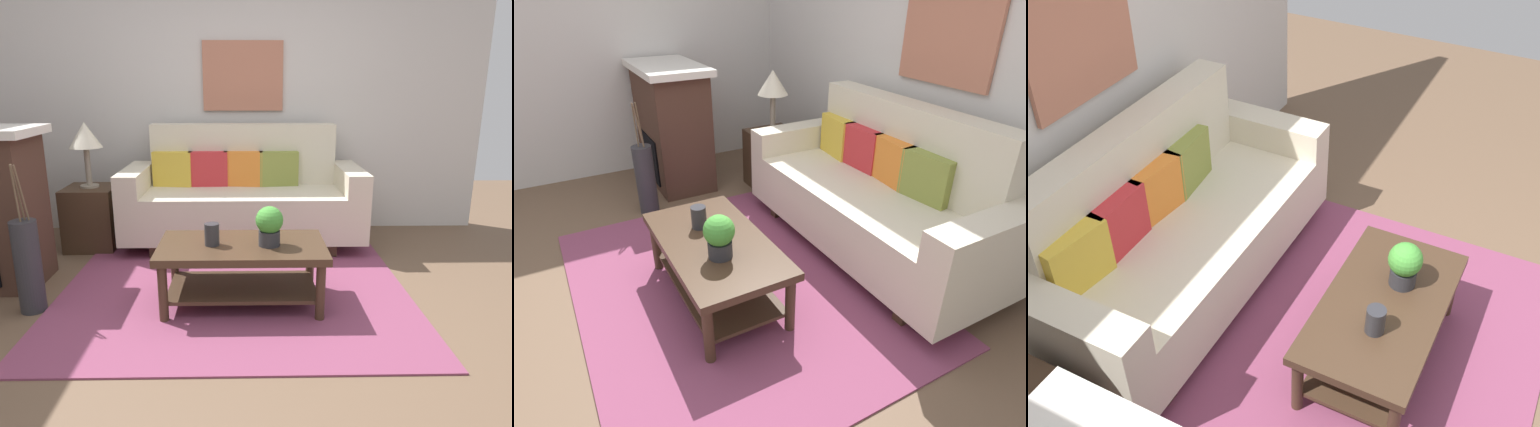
{
  "view_description": "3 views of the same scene",
  "coord_description": "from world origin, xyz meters",
  "views": [
    {
      "loc": [
        0.09,
        -2.58,
        1.46
      ],
      "look_at": [
        0.16,
        0.78,
        0.51
      ],
      "focal_mm": 32.93,
      "sensor_mm": 36.0,
      "label": 1
    },
    {
      "loc": [
        2.18,
        -0.43,
        1.82
      ],
      "look_at": [
        -0.02,
        0.78,
        0.47
      ],
      "focal_mm": 30.2,
      "sensor_mm": 36.0,
      "label": 2
    },
    {
      "loc": [
        -2.18,
        -0.22,
        2.8
      ],
      "look_at": [
        0.19,
        0.99,
        0.69
      ],
      "focal_mm": 44.36,
      "sensor_mm": 36.0,
      "label": 3
    }
  ],
  "objects": [
    {
      "name": "ground_plane",
      "position": [
        0.0,
        0.0,
        0.0
      ],
      "size": [
        8.86,
        8.86,
        0.0
      ],
      "primitive_type": "plane",
      "color": "brown"
    },
    {
      "name": "wall_back",
      "position": [
        0.0,
        2.15,
        1.35
      ],
      "size": [
        4.86,
        0.1,
        2.7
      ],
      "primitive_type": "cube",
      "color": "silver",
      "rests_on": "ground_plane"
    },
    {
      "name": "wall_left",
      "position": [
        -2.48,
        0.55,
        1.35
      ],
      "size": [
        0.1,
        5.1,
        2.7
      ],
      "primitive_type": "cube",
      "color": "silver",
      "rests_on": "ground_plane"
    },
    {
      "name": "area_rug",
      "position": [
        0.0,
        0.5,
        0.01
      ],
      "size": [
        2.47,
        2.0,
        0.01
      ],
      "primitive_type": "cube",
      "color": "#843D5B",
      "rests_on": "ground_plane"
    },
    {
      "name": "couch",
      "position": [
        0.06,
        1.62,
        0.43
      ],
      "size": [
        2.12,
        0.84,
        1.08
      ],
      "color": "beige",
      "rests_on": "ground_plane"
    },
    {
      "name": "throw_pillow_mustard",
      "position": [
        -0.59,
        1.74,
        0.68
      ],
      "size": [
        0.37,
        0.16,
        0.32
      ],
      "primitive_type": "cube",
      "rotation": [
        0.0,
        0.0,
        -0.12
      ],
      "color": "gold",
      "rests_on": "couch"
    },
    {
      "name": "throw_pillow_crimson",
      "position": [
        -0.26,
        1.74,
        0.68
      ],
      "size": [
        0.36,
        0.13,
        0.32
      ],
      "primitive_type": "cube",
      "rotation": [
        0.0,
        0.0,
        0.03
      ],
      "color": "red",
      "rests_on": "couch"
    },
    {
      "name": "throw_pillow_orange",
      "position": [
        0.06,
        1.74,
        0.68
      ],
      "size": [
        0.37,
        0.16,
        0.32
      ],
      "primitive_type": "cube",
      "rotation": [
        0.0,
        0.0,
        -0.11
      ],
      "color": "orange",
      "rests_on": "couch"
    },
    {
      "name": "throw_pillow_olive",
      "position": [
        0.39,
        1.74,
        0.68
      ],
      "size": [
        0.37,
        0.16,
        0.32
      ],
      "primitive_type": "cube",
      "rotation": [
        0.0,
        0.0,
        0.11
      ],
      "color": "olive",
      "rests_on": "couch"
    },
    {
      "name": "coffee_table",
      "position": [
        0.06,
        0.35,
        0.31
      ],
      "size": [
        1.1,
        0.6,
        0.43
      ],
      "color": "#422D1E",
      "rests_on": "ground_plane"
    },
    {
      "name": "tabletop_vase",
      "position": [
        -0.13,
        0.33,
        0.5
      ],
      "size": [
        0.1,
        0.1,
        0.15
      ],
      "primitive_type": "cylinder",
      "color": "#2D2D33",
      "rests_on": "coffee_table"
    },
    {
      "name": "potted_plant_tabletop",
      "position": [
        0.24,
        0.31,
        0.57
      ],
      "size": [
        0.18,
        0.18,
        0.26
      ],
      "color": "#2D2D33",
      "rests_on": "coffee_table"
    },
    {
      "name": "side_table",
      "position": [
        -1.3,
        1.52,
        0.28
      ],
      "size": [
        0.44,
        0.44,
        0.56
      ],
      "primitive_type": "cube",
      "color": "#422D1E",
      "rests_on": "ground_plane"
    },
    {
      "name": "table_lamp",
      "position": [
        -1.3,
        1.52,
        0.99
      ],
      "size": [
        0.28,
        0.28,
        0.57
      ],
      "color": "gray",
      "rests_on": "side_table"
    },
    {
      "name": "fireplace",
      "position": [
        -1.88,
        0.72,
        0.59
      ],
      "size": [
        1.02,
        0.58,
        1.16
      ],
      "color": "#472D23",
      "rests_on": "ground_plane"
    },
    {
      "name": "floor_vase",
      "position": [
        -1.32,
        0.27,
        0.31
      ],
      "size": [
        0.17,
        0.17,
        0.62
      ],
      "primitive_type": "cylinder",
      "color": "#2D2D33",
      "rests_on": "ground_plane"
    },
    {
      "name": "floor_vase_branch_a",
      "position": [
        -1.3,
        0.27,
        0.8
      ],
      "size": [
        0.04,
        0.05,
        0.36
      ],
      "primitive_type": "cylinder",
      "rotation": [
        0.1,
        -0.09,
        0.0
      ],
      "color": "brown",
      "rests_on": "floor_vase"
    },
    {
      "name": "floor_vase_branch_b",
      "position": [
        -1.33,
        0.29,
        0.8
      ],
      "size": [
        0.05,
        0.02,
        0.36
      ],
      "primitive_type": "cylinder",
      "rotation": [
        0.04,
        -0.09,
        0.0
      ],
      "color": "brown",
      "rests_on": "floor_vase"
    },
    {
      "name": "floor_vase_branch_c",
      "position": [
        -1.33,
        0.26,
        0.8
      ],
      "size": [
        0.03,
        0.01,
        0.36
      ],
      "primitive_type": "cylinder",
      "rotation": [
        -0.0,
        -0.04,
        0.0
      ],
      "color": "brown",
      "rests_on": "floor_vase"
    },
    {
      "name": "framed_painting",
      "position": [
        0.06,
        2.08,
        1.51
      ],
      "size": [
        0.76,
        0.03,
        0.64
      ],
      "primitive_type": "cube",
      "color": "#B77056"
    }
  ]
}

